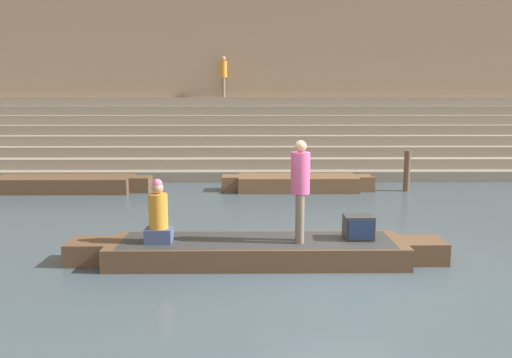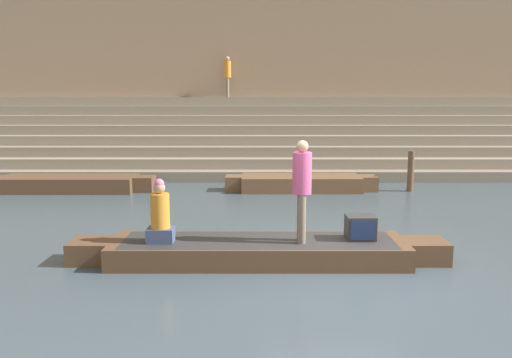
{
  "view_description": "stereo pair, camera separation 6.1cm",
  "coord_description": "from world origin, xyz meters",
  "views": [
    {
      "loc": [
        -1.51,
        -8.23,
        2.85
      ],
      "look_at": [
        -1.41,
        1.47,
        1.29
      ],
      "focal_mm": 35.0,
      "sensor_mm": 36.0,
      "label": 1
    },
    {
      "loc": [
        -1.45,
        -8.23,
        2.85
      ],
      "look_at": [
        -1.41,
        1.47,
        1.29
      ],
      "focal_mm": 35.0,
      "sensor_mm": 36.0,
      "label": 2
    }
  ],
  "objects": [
    {
      "name": "ghat_steps",
      "position": [
        0.0,
        11.96,
        1.03
      ],
      "size": [
        36.0,
        5.06,
        2.92
      ],
      "color": "gray",
      "rests_on": "ground"
    },
    {
      "name": "moored_boat_shore",
      "position": [
        -7.34,
        7.11,
        0.25
      ],
      "size": [
        5.41,
        1.32,
        0.46
      ],
      "rotation": [
        0.0,
        0.0,
        0.07
      ],
      "color": "brown",
      "rests_on": "ground"
    },
    {
      "name": "back_wall",
      "position": [
        0.0,
        14.35,
        4.23
      ],
      "size": [
        34.2,
        1.28,
        8.51
      ],
      "color": "#937A60",
      "rests_on": "ground"
    },
    {
      "name": "moored_boat_distant",
      "position": [
        -0.04,
        7.23,
        0.25
      ],
      "size": [
        4.74,
        1.32,
        0.46
      ],
      "rotation": [
        0.0,
        0.0,
        0.08
      ],
      "color": "brown",
      "rests_on": "ground"
    },
    {
      "name": "tv_set",
      "position": [
        0.4,
        0.35,
        0.6
      ],
      "size": [
        0.51,
        0.42,
        0.42
      ],
      "rotation": [
        0.0,
        0.0,
        -0.02
      ],
      "color": "#2D2D2D",
      "rests_on": "rowboat_main"
    },
    {
      "name": "person_on_steps",
      "position": [
        -2.67,
        13.43,
        3.92
      ],
      "size": [
        0.3,
        0.3,
        1.72
      ],
      "rotation": [
        0.0,
        0.0,
        3.86
      ],
      "color": "#756656",
      "rests_on": "ghat_steps"
    },
    {
      "name": "person_standing",
      "position": [
        -0.67,
        0.18,
        1.42
      ],
      "size": [
        0.33,
        0.33,
        1.77
      ],
      "rotation": [
        0.0,
        0.0,
        -0.24
      ],
      "color": "#756656",
      "rests_on": "rowboat_main"
    },
    {
      "name": "person_rowing",
      "position": [
        -3.11,
        0.17,
        0.84
      ],
      "size": [
        0.46,
        0.36,
        1.11
      ],
      "rotation": [
        0.0,
        0.0,
        -0.3
      ],
      "color": "#3D4C75",
      "rests_on": "rowboat_main"
    },
    {
      "name": "ground_plane",
      "position": [
        0.0,
        0.0,
        0.0
      ],
      "size": [
        120.0,
        120.0,
        0.0
      ],
      "primitive_type": "plane",
      "color": "#3D4C56"
    },
    {
      "name": "rowboat_main",
      "position": [
        -1.41,
        0.27,
        0.21
      ],
      "size": [
        6.62,
        1.4,
        0.39
      ],
      "rotation": [
        0.0,
        0.0,
        -0.06
      ],
      "color": "brown",
      "rests_on": "ground"
    },
    {
      "name": "mooring_post",
      "position": [
        3.35,
        7.08,
        0.63
      ],
      "size": [
        0.19,
        0.19,
        1.27
      ],
      "primitive_type": "cylinder",
      "color": "brown",
      "rests_on": "ground"
    }
  ]
}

